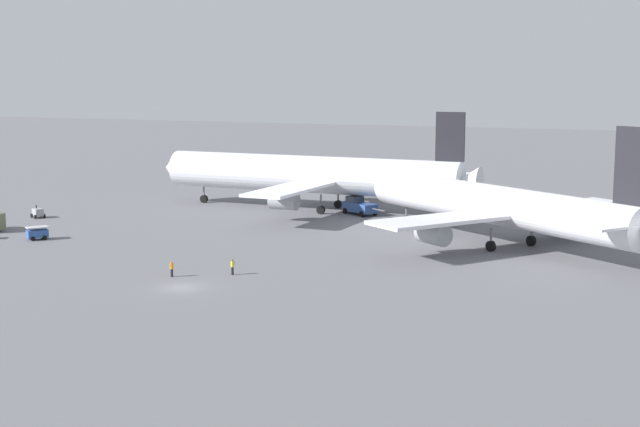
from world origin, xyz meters
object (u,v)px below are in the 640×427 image
Objects in this scene: gse_gpu_cart_small at (38,213)px; ground_crew_ramp_agent_by_cones at (232,267)px; ground_crew_wing_walker_right at (172,269)px; airliner_at_gate_left at (312,175)px; pushback_tug at (359,206)px; airliner_being_pushed at (497,206)px; gse_baggage_cart_near_cluster at (37,233)px.

gse_gpu_cart_small is 1.54× the size of ground_crew_ramp_agent_by_cones.
gse_gpu_cart_small reaches higher than ground_crew_wing_walker_right.
airliner_at_gate_left is 42.44m from gse_gpu_cart_small.
pushback_tug is 48.83m from gse_gpu_cart_small.
ground_crew_wing_walker_right is (-2.67, -48.79, -0.41)m from pushback_tug.
pushback_tug is at bearing 93.50° from ground_crew_ramp_agent_by_cones.
ground_crew_ramp_agent_by_cones is (-22.27, -28.31, -4.12)m from airliner_being_pushed.
gse_gpu_cart_small is at bearing 130.64° from gse_baggage_cart_near_cluster.
gse_baggage_cart_near_cluster is at bearing -129.77° from pushback_tug.
gse_gpu_cart_small is at bearing -145.43° from airliner_at_gate_left.
pushback_tug is 3.26× the size of gse_gpu_cart_small.
pushback_tug is at bearing 27.47° from gse_gpu_cart_small.
gse_baggage_cart_near_cluster is at bearing -49.36° from gse_gpu_cart_small.
ground_crew_wing_walker_right is (28.18, -11.72, 0.02)m from gse_baggage_cart_near_cluster.
gse_baggage_cart_near_cluster is 1.20× the size of gse_gpu_cart_small.
ground_crew_wing_walker_right is at bearing -83.25° from airliner_at_gate_left.
ground_crew_wing_walker_right is at bearing -93.13° from pushback_tug.
ground_crew_ramp_agent_by_cones is at bearing -76.32° from airliner_at_gate_left.
ground_crew_wing_walker_right is 6.44m from ground_crew_ramp_agent_by_cones.
ground_crew_ramp_agent_by_cones is at bearing -128.19° from airliner_being_pushed.
pushback_tug is (-25.04, 17.04, -3.71)m from airliner_being_pushed.
airliner_at_gate_left is 21.05× the size of gse_gpu_cart_small.
ground_crew_ramp_agent_by_cones is (46.10, -22.83, 0.09)m from gse_gpu_cart_small.
airliner_at_gate_left reaches higher than airliner_being_pushed.
ground_crew_ramp_agent_by_cones is at bearing 32.30° from ground_crew_wing_walker_right.
airliner_being_pushed is 36.25m from ground_crew_ramp_agent_by_cones.
gse_gpu_cart_small is (-43.33, -22.52, -0.50)m from pushback_tug.
gse_gpu_cart_small is at bearing 147.14° from ground_crew_wing_walker_right.
airliner_at_gate_left is 6.47× the size of pushback_tug.
gse_gpu_cart_small is 48.41m from ground_crew_wing_walker_right.
airliner_being_pushed is at bearing -28.73° from airliner_at_gate_left.
airliner_being_pushed is 59.51m from gse_baggage_cart_near_cluster.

